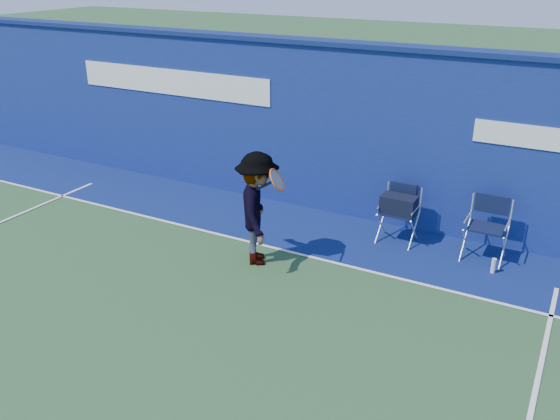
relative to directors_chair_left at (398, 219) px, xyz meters
The scene contains 8 objects.
ground 4.86m from the directors_chair_left, 114.12° to the right, with size 80.00×80.00×0.00m, color #2B502A.
stadium_wall 2.42m from the directors_chair_left, 158.58° to the left, with size 24.00×0.50×3.08m.
out_of_bounds_strip 2.05m from the directors_chair_left, behind, with size 24.00×1.80×0.01m, color navy.
court_lines 4.32m from the directors_chair_left, 117.38° to the right, with size 24.00×12.00×0.01m.
directors_chair_left is the anchor object (origin of this frame).
directors_chair_right 1.39m from the directors_chair_left, ahead, with size 0.59×0.53×0.99m.
water_bottle 1.69m from the directors_chair_left, 12.94° to the right, with size 0.07×0.07×0.24m, color silver.
tennis_player 2.44m from the directors_chair_left, 134.59° to the right, with size 1.14×1.32×1.77m.
Camera 1 is at (4.49, -4.36, 4.39)m, focal length 38.00 mm.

